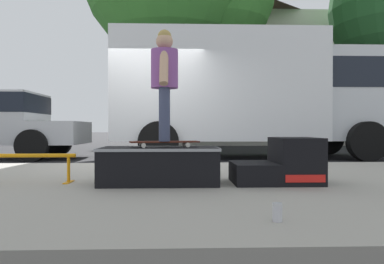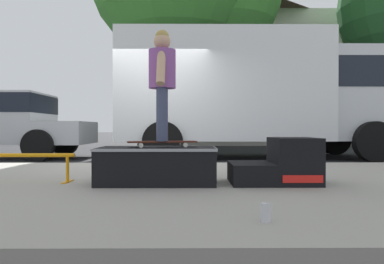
{
  "view_description": "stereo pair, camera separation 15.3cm",
  "coord_description": "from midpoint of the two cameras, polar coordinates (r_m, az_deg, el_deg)",
  "views": [
    {
      "loc": [
        0.67,
        -7.48,
        0.74
      ],
      "look_at": [
        0.87,
        -2.16,
        0.69
      ],
      "focal_mm": 36.03,
      "sensor_mm": 36.0,
      "label": 1
    },
    {
      "loc": [
        0.82,
        -7.48,
        0.74
      ],
      "look_at": [
        0.87,
        -2.16,
        0.69
      ],
      "focal_mm": 36.03,
      "sensor_mm": 36.0,
      "label": 2
    }
  ],
  "objects": [
    {
      "name": "skater_kid",
      "position": [
        4.42,
        -5.09,
        8.31
      ],
      "size": [
        0.31,
        0.65,
        1.26
      ],
      "color": "#3F4766",
      "rests_on": "skateboard"
    },
    {
      "name": "kicker_ramp",
      "position": [
        4.5,
        12.3,
        -4.67
      ],
      "size": [
        0.96,
        0.7,
        0.52
      ],
      "color": "black",
      "rests_on": "sidewalk_slab"
    },
    {
      "name": "skate_box",
      "position": [
        4.37,
        -5.85,
        -4.76
      ],
      "size": [
        1.32,
        0.73,
        0.41
      ],
      "color": "black",
      "rests_on": "sidewalk_slab"
    },
    {
      "name": "skateboard",
      "position": [
        4.38,
        -5.08,
        -1.51
      ],
      "size": [
        0.8,
        0.36,
        0.07
      ],
      "color": "#4C1E14",
      "rests_on": "skate_box"
    },
    {
      "name": "sidewalk_slab",
      "position": [
        4.59,
        -11.55,
        -7.99
      ],
      "size": [
        50.0,
        5.0,
        0.12
      ],
      "primitive_type": "cube",
      "color": "gray",
      "rests_on": "ground"
    },
    {
      "name": "box_truck",
      "position": [
        9.91,
        8.81,
        6.08
      ],
      "size": [
        6.91,
        2.63,
        3.05
      ],
      "color": "white",
      "rests_on": "ground"
    },
    {
      "name": "grind_rail",
      "position": [
        4.87,
        -25.69,
        -3.91
      ],
      "size": [
        1.39,
        0.28,
        0.33
      ],
      "color": "orange",
      "rests_on": "sidewalk_slab"
    },
    {
      "name": "ground_plane",
      "position": [
        7.55,
        -7.8,
        -5.1
      ],
      "size": [
        140.0,
        140.0,
        0.0
      ],
      "primitive_type": "plane",
      "color": "black"
    },
    {
      "name": "house_behind",
      "position": [
        20.97,
        6.5,
        10.13
      ],
      "size": [
        9.54,
        8.23,
        8.4
      ],
      "color": "beige",
      "rests_on": "ground"
    },
    {
      "name": "soda_can",
      "position": [
        2.66,
        10.89,
        -11.58
      ],
      "size": [
        0.07,
        0.07,
        0.13
      ],
      "color": "silver",
      "rests_on": "sidewalk_slab"
    }
  ]
}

